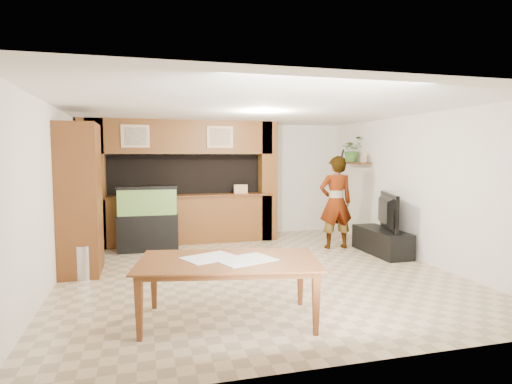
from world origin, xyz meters
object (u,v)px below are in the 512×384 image
object	(u,v)px
pantry_cabinet	(80,199)
television	(382,211)
aquarium	(148,219)
person	(336,202)
dining_table	(228,292)

from	to	relation	value
pantry_cabinet	television	size ratio (longest dim) A/B	1.97
aquarium	television	bearing A→B (deg)	-16.69
pantry_cabinet	television	bearing A→B (deg)	-0.71
person	aquarium	bearing A→B (deg)	-5.79
person	television	bearing A→B (deg)	138.90
pantry_cabinet	dining_table	world-z (taller)	pantry_cabinet
pantry_cabinet	aquarium	world-z (taller)	pantry_cabinet
pantry_cabinet	person	world-z (taller)	pantry_cabinet
aquarium	person	distance (m)	3.75
aquarium	person	xyz separation A→B (m)	(3.66, -0.74, 0.30)
television	person	distance (m)	0.94
person	dining_table	xyz separation A→B (m)	(-2.85, -3.22, -0.58)
pantry_cabinet	aquarium	bearing A→B (deg)	52.17
aquarium	pantry_cabinet	bearing A→B (deg)	-126.30
aquarium	television	xyz separation A→B (m)	(4.30, -1.42, 0.19)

